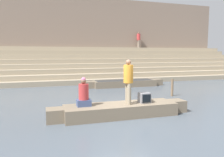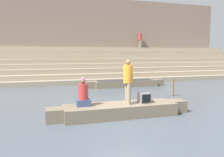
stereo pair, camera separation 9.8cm
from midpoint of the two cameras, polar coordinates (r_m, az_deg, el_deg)
ground_plane at (r=9.17m, az=3.73°, el=-9.33°), size 120.00×120.00×0.00m
ghat_steps at (r=21.57m, az=-8.45°, el=2.74°), size 36.00×6.14×3.24m
back_wall at (r=24.34m, az=-9.54°, el=10.38°), size 34.20×1.28×8.51m
rowboat_main at (r=8.85m, az=2.57°, el=-8.13°), size 5.77×1.33×0.50m
person_standing at (r=8.63m, az=4.54°, el=-0.08°), size 0.38×0.38×1.77m
person_rowing at (r=8.45m, az=-7.18°, el=-4.22°), size 0.53×0.42×1.11m
tv_set at (r=9.08m, az=8.72°, el=-4.99°), size 0.43×0.42×0.41m
moored_boat_shore at (r=16.91m, az=3.72°, el=-1.22°), size 6.27×1.32×0.48m
mooring_post at (r=13.42m, az=15.81°, el=-2.32°), size 0.14×0.14×1.02m
person_on_steps at (r=25.36m, az=7.42°, el=10.27°), size 0.39×0.39×1.74m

